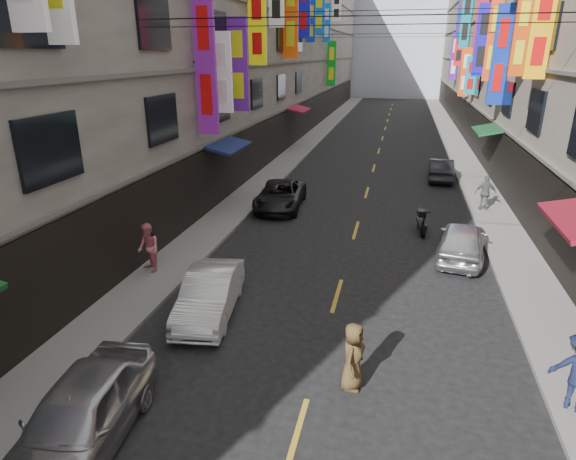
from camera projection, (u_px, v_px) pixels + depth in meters
The scene contains 17 objects.
sidewalk_left at pixel (302, 147), 38.08m from camera, with size 2.00×90.00×0.12m, color slate.
sidewalk_right at pixel (461, 154), 35.53m from camera, with size 2.00×90.00×0.12m, color slate.
building_row_left at pixel (225, 18), 36.09m from camera, with size 10.14×90.00×19.00m.
haze_block at pixel (400, 27), 78.70m from camera, with size 18.00×8.00×22.00m, color #B4BAC9.
shop_signage at pixel (380, 12), 26.81m from camera, with size 14.00×55.00×12.23m.
street_awnings at pixel (335, 150), 21.44m from camera, with size 13.99×35.20×0.41m.
overhead_cables at pixel (377, 14), 22.81m from camera, with size 14.00×38.04×1.24m.
lane_markings at pixel (376, 159), 34.08m from camera, with size 0.12×80.20×0.01m.
scooter_far_right at pixel (422, 222), 20.04m from camera, with size 0.50×1.80×1.14m.
car_left_near at pixel (80, 417), 8.93m from camera, with size 1.68×4.16×1.42m, color #BAB9BF.
car_left_mid at pixel (210, 294), 13.65m from camera, with size 1.34×3.85×1.27m, color white.
car_left_far at pixel (280, 195), 23.14m from camera, with size 2.06×4.47×1.24m, color black.
car_right_mid at pixel (462, 241), 17.37m from camera, with size 1.61×4.00×1.36m, color silver.
car_right_far at pixel (441, 169), 28.24m from camera, with size 1.33×3.82×1.26m, color #282930.
pedestrian_lfar at pixel (148, 248), 16.00m from camera, with size 0.82×0.56×1.68m, color pink.
pedestrian_rfar at pixel (486, 193), 22.37m from camera, with size 0.96×0.54×1.63m, color #575759.
pedestrian_crossing at pixel (353, 356), 10.55m from camera, with size 0.79×0.54×1.61m, color #503B20.
Camera 1 is at (1.53, 4.73, 7.06)m, focal length 30.00 mm.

